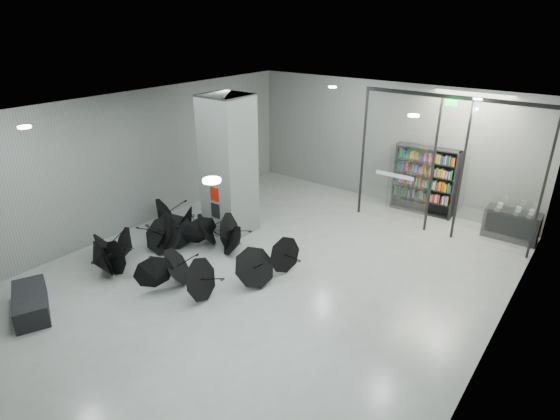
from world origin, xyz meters
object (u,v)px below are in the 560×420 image
Objects in this scene: column at (229,166)px; bookshelf at (424,180)px; umbrella_cluster at (176,248)px; bench at (31,303)px; shop_counter at (511,225)px.

column reaches higher than bookshelf.
bookshelf reaches higher than umbrella_cluster.
column reaches higher than umbrella_cluster.
bookshelf is at bearing 90.16° from bench.
column is at bearing 90.97° from umbrella_cluster.
bench is at bearing -101.27° from umbrella_cluster.
umbrella_cluster is at bearing -123.68° from bookshelf.
column is at bearing -147.64° from shop_counter.
bench is 0.69× the size of bookshelf.
column is 6.27m from bookshelf.
umbrella_cluster is at bearing -136.40° from shop_counter.
bookshelf is (4.64, 10.37, 0.85)m from bench.
column is 0.71× the size of umbrella_cluster.
column is at bearing 107.66° from bench.
bench is 0.27× the size of umbrella_cluster.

